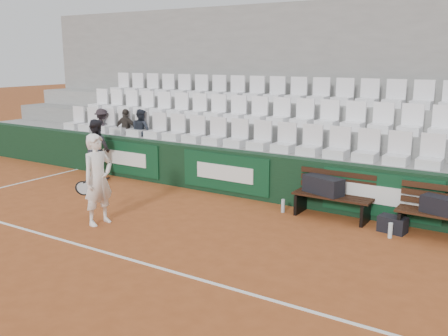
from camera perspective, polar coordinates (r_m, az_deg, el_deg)
ground at (r=8.19m, az=-13.34°, el=-9.41°), size 80.00×80.00×0.00m
court_baseline at (r=8.19m, az=-13.34°, el=-9.38°), size 18.00×0.06×0.01m
back_barrier at (r=11.01m, az=1.75°, el=-0.63°), size 18.00×0.34×1.00m
grandstand_tier_front at (r=11.57m, az=3.06°, el=0.02°), size 18.00×0.95×1.00m
grandstand_tier_mid at (r=12.35m, az=5.25°, el=1.85°), size 18.00×0.95×1.45m
grandstand_tier_back at (r=13.15m, az=7.17°, el=3.46°), size 18.00×0.95×1.90m
grandstand_rear_wall at (r=13.58m, az=8.46°, el=9.02°), size 18.00×0.30×4.40m
seat_row_front at (r=11.27m, az=2.67°, el=3.90°), size 11.90×0.44×0.63m
seat_row_mid at (r=12.04m, az=4.96°, el=6.58°), size 11.90×0.44×0.63m
seat_row_back at (r=12.85m, az=6.99°, el=8.93°), size 11.90×0.44×0.63m
bench_left at (r=9.76m, az=12.22°, el=-4.34°), size 1.50×0.56×0.45m
bench_right at (r=9.23m, az=23.60°, el=-6.12°), size 1.50×0.56×0.45m
sports_bag_left at (r=9.73m, az=11.28°, el=-1.94°), size 0.85×0.56×0.33m
sports_bag_right at (r=9.09m, az=23.56°, el=-3.96°), size 0.68×0.45×0.29m
sports_bag_ground at (r=9.30m, az=18.71°, el=-6.11°), size 0.51×0.35×0.29m
water_bottle_near at (r=9.97m, az=6.76°, el=-4.31°), size 0.07×0.07×0.27m
water_bottle_far at (r=9.00m, az=18.47°, el=-6.79°), size 0.07×0.07×0.27m
tennis_player at (r=9.34m, az=-14.20°, el=-1.29°), size 0.73×0.65×1.68m
ball_kid at (r=12.88m, az=-14.31°, el=2.10°), size 0.80×0.66×1.52m
spectator_a at (r=14.15m, az=-13.85°, el=6.25°), size 0.79×0.60×1.08m
spectator_b at (r=13.52m, az=-11.18°, el=6.18°), size 0.69×0.38×1.12m
spectator_c at (r=13.16m, az=-9.50°, el=6.14°), size 0.65×0.56×1.15m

